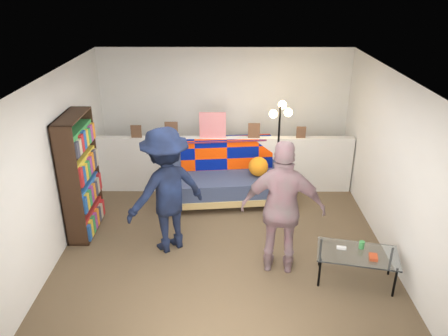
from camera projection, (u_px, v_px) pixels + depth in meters
name	position (u px, v px, depth m)	size (l,w,h in m)	color
ground	(224.00, 247.00, 6.22)	(5.00, 5.00, 0.00)	brown
room_shell	(224.00, 124.00, 5.97)	(4.60, 5.05, 2.45)	silver
half_wall_ledge	(224.00, 164.00, 7.66)	(4.45, 0.15, 1.00)	silver
ledge_decor	(211.00, 128.00, 7.37)	(2.97, 0.02, 0.45)	brown
futon_sofa	(229.00, 177.00, 7.38)	(2.15, 1.19, 0.88)	tan
bookshelf	(80.00, 180.00, 6.30)	(0.30, 0.90, 1.80)	black
coffee_table	(358.00, 255.00, 5.39)	(1.07, 0.73, 0.51)	black
floor_lamp	(280.00, 131.00, 7.13)	(0.36, 0.31, 1.69)	black
person_left	(166.00, 191.00, 5.87)	(1.15, 0.66, 1.78)	black
person_right	(283.00, 209.00, 5.41)	(1.04, 0.43, 1.78)	#BF7B8A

